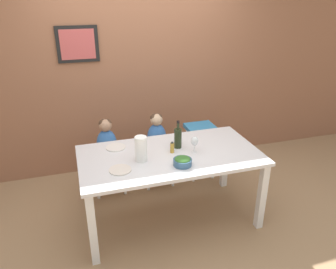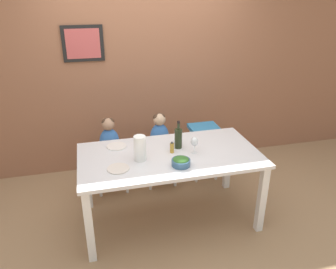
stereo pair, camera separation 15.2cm
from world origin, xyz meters
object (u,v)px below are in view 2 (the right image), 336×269
person_child_center (160,133)px  dinner_plate_front_left (118,169)px  chair_far_left (111,160)px  paper_towel_roll (140,148)px  chair_right_highchair (204,138)px  wine_glass_near (194,142)px  salad_bowl_large (181,162)px  wine_bottle (178,138)px  chair_far_center (160,155)px  person_child_left (109,138)px  dinner_plate_back_left (117,146)px

person_child_center → dinner_plate_front_left: bearing=-122.7°
chair_far_left → paper_towel_roll: paper_towel_roll is taller
chair_right_highchair → dinner_plate_front_left: dinner_plate_front_left is taller
dinner_plate_front_left → wine_glass_near: bearing=10.7°
chair_far_left → paper_towel_roll: 0.98m
chair_far_left → salad_bowl_large: (0.58, -0.99, 0.43)m
wine_bottle → dinner_plate_front_left: size_ratio=1.44×
chair_far_center → salad_bowl_large: bearing=-91.3°
person_child_center → chair_right_highchair: bearing=-0.1°
person_child_left → person_child_center: size_ratio=1.00×
chair_far_center → person_child_center: 0.30m
chair_far_left → dinner_plate_front_left: (0.01, -0.92, 0.40)m
salad_bowl_large → dinner_plate_back_left: (-0.53, 0.54, -0.04)m
person_child_center → paper_towel_roll: paper_towel_roll is taller
chair_far_center → wine_glass_near: size_ratio=2.63×
chair_far_center → dinner_plate_back_left: (-0.56, -0.45, 0.40)m
dinner_plate_front_left → wine_bottle: bearing=24.4°
paper_towel_roll → salad_bowl_large: bearing=-30.3°
chair_right_highchair → dinner_plate_back_left: dinner_plate_back_left is taller
wine_bottle → salad_bowl_large: (-0.08, -0.37, -0.07)m
chair_far_center → wine_glass_near: 0.95m
chair_far_center → person_child_center: size_ratio=0.93×
dinner_plate_back_left → salad_bowl_large: bearing=-45.3°
person_child_left → wine_glass_near: size_ratio=2.83×
chair_far_center → paper_towel_roll: paper_towel_roll is taller
wine_bottle → chair_far_center: bearing=95.0°
chair_far_left → wine_glass_near: 1.21m
chair_right_highchair → salad_bowl_large: salad_bowl_large is taller
person_child_center → wine_bottle: (0.06, -0.63, 0.21)m
paper_towel_roll → chair_far_center: bearing=65.2°
chair_far_center → chair_right_highchair: 0.60m
dinner_plate_back_left → person_child_left: bearing=95.6°
person_child_center → person_child_left: bearing=180.0°
salad_bowl_large → dinner_plate_front_left: size_ratio=0.86×
person_child_center → salad_bowl_large: bearing=-91.3°
chair_right_highchair → chair_far_center: bearing=-180.0°
chair_right_highchair → wine_bottle: 0.88m
person_child_left → wine_glass_near: 1.12m
person_child_left → paper_towel_roll: (0.23, -0.79, 0.22)m
paper_towel_roll → dinner_plate_front_left: size_ratio=1.22×
dinner_plate_back_left → paper_towel_roll: bearing=-60.8°
paper_towel_roll → chair_far_left: bearing=106.5°
person_child_left → person_child_center: (0.60, 0.00, 0.00)m
person_child_left → wine_glass_near: wine_glass_near is taller
person_child_center → paper_towel_roll: (-0.37, -0.79, 0.22)m
chair_far_center → person_child_left: (-0.60, 0.00, 0.30)m
chair_far_center → chair_right_highchair: (0.58, 0.00, 0.17)m
chair_far_center → paper_towel_roll: 1.02m
chair_far_center → person_child_center: bearing=90.0°
chair_right_highchair → paper_towel_roll: size_ratio=2.81×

